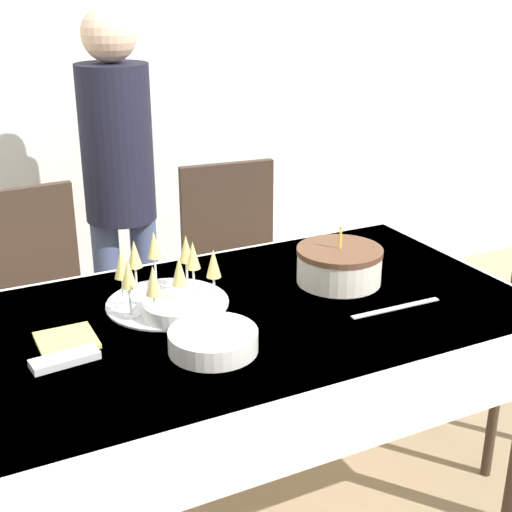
% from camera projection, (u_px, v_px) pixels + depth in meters
% --- Properties ---
extents(wall_back, '(8.00, 0.05, 2.70)m').
position_uv_depth(wall_back, '(77.00, 58.00, 3.12)').
color(wall_back, silver).
rests_on(wall_back, ground_plane).
extents(dining_table, '(1.82, 0.95, 0.77)m').
position_uv_depth(dining_table, '(224.00, 347.00, 2.08)').
color(dining_table, white).
rests_on(dining_table, ground_plane).
extents(dining_chair_far_left, '(0.44, 0.44, 0.97)m').
position_uv_depth(dining_chair_far_left, '(36.00, 310.00, 2.62)').
color(dining_chair_far_left, '#38281E').
rests_on(dining_chair_far_left, ground_plane).
extents(dining_chair_far_right, '(0.46, 0.46, 0.97)m').
position_uv_depth(dining_chair_far_right, '(237.00, 271.00, 2.96)').
color(dining_chair_far_right, '#38281E').
rests_on(dining_chair_far_right, ground_plane).
extents(birthday_cake, '(0.27, 0.27, 0.19)m').
position_uv_depth(birthday_cake, '(339.00, 265.00, 2.25)').
color(birthday_cake, silver).
rests_on(birthday_cake, dining_table).
extents(champagne_tray, '(0.36, 0.36, 0.18)m').
position_uv_depth(champagne_tray, '(164.00, 277.00, 2.08)').
color(champagne_tray, silver).
rests_on(champagne_tray, dining_table).
extents(plate_stack_main, '(0.23, 0.23, 0.06)m').
position_uv_depth(plate_stack_main, '(213.00, 341.00, 1.84)').
color(plate_stack_main, silver).
rests_on(plate_stack_main, dining_table).
extents(plate_stack_dessert, '(0.19, 0.19, 0.05)m').
position_uv_depth(plate_stack_dessert, '(177.00, 309.00, 2.02)').
color(plate_stack_dessert, white).
rests_on(plate_stack_dessert, dining_table).
extents(cake_knife, '(0.30, 0.02, 0.00)m').
position_uv_depth(cake_knife, '(396.00, 308.00, 2.08)').
color(cake_knife, silver).
rests_on(cake_knife, dining_table).
extents(fork_pile, '(0.18, 0.08, 0.02)m').
position_uv_depth(fork_pile, '(65.00, 359.00, 1.79)').
color(fork_pile, silver).
rests_on(fork_pile, dining_table).
extents(napkin_pile, '(0.15, 0.15, 0.01)m').
position_uv_depth(napkin_pile, '(67.00, 340.00, 1.89)').
color(napkin_pile, '#E0D166').
rests_on(napkin_pile, dining_table).
extents(person_standing, '(0.28, 0.28, 1.59)m').
position_uv_depth(person_standing, '(120.00, 174.00, 2.81)').
color(person_standing, '#3F4C72').
rests_on(person_standing, ground_plane).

